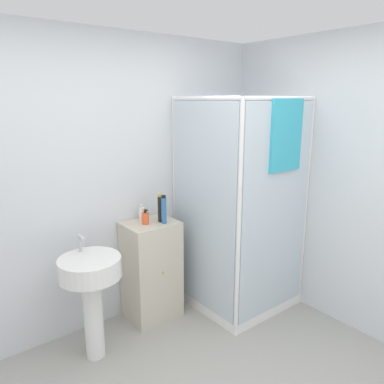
% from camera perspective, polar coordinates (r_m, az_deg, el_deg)
% --- Properties ---
extents(wall_back, '(6.40, 0.06, 2.50)m').
position_cam_1_polar(wall_back, '(3.23, -14.58, 0.91)').
color(wall_back, silver).
rests_on(wall_back, ground_plane).
extents(shower_enclosure, '(0.90, 0.93, 1.98)m').
position_cam_1_polar(shower_enclosure, '(3.63, 7.21, -9.07)').
color(shower_enclosure, white).
rests_on(shower_enclosure, ground_plane).
extents(vanity_cabinet, '(0.46, 0.39, 0.91)m').
position_cam_1_polar(vanity_cabinet, '(3.48, -6.20, -11.71)').
color(vanity_cabinet, beige).
rests_on(vanity_cabinet, ground_plane).
extents(sink, '(0.46, 0.46, 0.95)m').
position_cam_1_polar(sink, '(2.97, -15.13, -13.29)').
color(sink, white).
rests_on(sink, ground_plane).
extents(soap_dispenser, '(0.06, 0.06, 0.14)m').
position_cam_1_polar(soap_dispenser, '(3.25, -7.13, -3.96)').
color(soap_dispenser, '#E5562D').
rests_on(soap_dispenser, vanity_cabinet).
extents(shampoo_bottle_tall_black, '(0.05, 0.05, 0.25)m').
position_cam_1_polar(shampoo_bottle_tall_black, '(3.28, -4.84, -2.47)').
color(shampoo_bottle_tall_black, black).
rests_on(shampoo_bottle_tall_black, vanity_cabinet).
extents(shampoo_bottle_blue, '(0.04, 0.04, 0.25)m').
position_cam_1_polar(shampoo_bottle_blue, '(3.23, -4.32, -2.71)').
color(shampoo_bottle_blue, '#2D66A3').
rests_on(shampoo_bottle_blue, vanity_cabinet).
extents(lotion_bottle_white, '(0.05, 0.05, 0.15)m').
position_cam_1_polar(lotion_bottle_white, '(3.36, -7.67, -3.27)').
color(lotion_bottle_white, white).
rests_on(lotion_bottle_white, vanity_cabinet).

